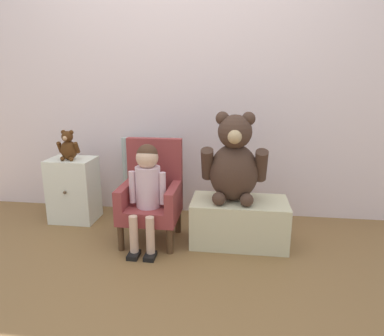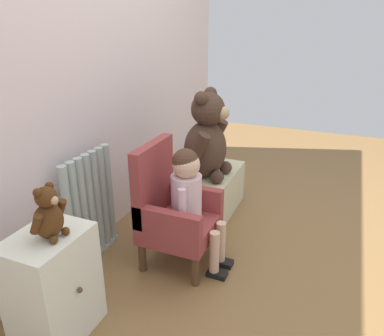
{
  "view_description": "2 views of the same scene",
  "coord_description": "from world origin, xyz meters",
  "px_view_note": "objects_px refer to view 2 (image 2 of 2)",
  "views": [
    {
      "loc": [
        0.45,
        -1.74,
        1.13
      ],
      "look_at": [
        0.15,
        0.53,
        0.53
      ],
      "focal_mm": 32.0,
      "sensor_mm": 36.0,
      "label": 1
    },
    {
      "loc": [
        -1.83,
        -0.34,
        1.36
      ],
      "look_at": [
        0.18,
        0.51,
        0.47
      ],
      "focal_mm": 35.0,
      "sensor_mm": 36.0,
      "label": 2
    }
  ],
  "objects_px": {
    "radiator": "(91,208)",
    "child_figure": "(190,193)",
    "low_bench": "(209,193)",
    "small_dresser": "(54,286)",
    "large_teddy_bear": "(207,139)",
    "child_armchair": "(172,210)",
    "small_teddy_bear": "(48,215)"
  },
  "relations": [
    {
      "from": "large_teddy_bear",
      "to": "radiator",
      "type": "bearing_deg",
      "value": 148.65
    },
    {
      "from": "radiator",
      "to": "small_dresser",
      "type": "distance_m",
      "value": 0.6
    },
    {
      "from": "child_figure",
      "to": "large_teddy_bear",
      "type": "relative_size",
      "value": 1.17
    },
    {
      "from": "large_teddy_bear",
      "to": "small_teddy_bear",
      "type": "xyz_separation_m",
      "value": [
        -1.28,
        0.2,
        0.04
      ]
    },
    {
      "from": "radiator",
      "to": "large_teddy_bear",
      "type": "xyz_separation_m",
      "value": [
        0.73,
        -0.44,
        0.26
      ]
    },
    {
      "from": "child_figure",
      "to": "low_bench",
      "type": "height_order",
      "value": "child_figure"
    },
    {
      "from": "child_armchair",
      "to": "small_teddy_bear",
      "type": "distance_m",
      "value": 0.79
    },
    {
      "from": "small_dresser",
      "to": "low_bench",
      "type": "xyz_separation_m",
      "value": [
        1.33,
        -0.24,
        -0.1
      ]
    },
    {
      "from": "large_teddy_bear",
      "to": "low_bench",
      "type": "bearing_deg",
      "value": -6.3
    },
    {
      "from": "small_dresser",
      "to": "low_bench",
      "type": "height_order",
      "value": "small_dresser"
    },
    {
      "from": "large_teddy_bear",
      "to": "small_dresser",
      "type": "bearing_deg",
      "value": 169.85
    },
    {
      "from": "child_armchair",
      "to": "low_bench",
      "type": "height_order",
      "value": "child_armchair"
    },
    {
      "from": "radiator",
      "to": "child_armchair",
      "type": "xyz_separation_m",
      "value": [
        0.15,
        -0.45,
        0.0
      ]
    },
    {
      "from": "radiator",
      "to": "low_bench",
      "type": "xyz_separation_m",
      "value": [
        0.77,
        -0.45,
        -0.17
      ]
    },
    {
      "from": "small_dresser",
      "to": "radiator",
      "type": "bearing_deg",
      "value": 20.76
    },
    {
      "from": "child_armchair",
      "to": "radiator",
      "type": "bearing_deg",
      "value": 108.65
    },
    {
      "from": "small_dresser",
      "to": "small_teddy_bear",
      "type": "height_order",
      "value": "small_teddy_bear"
    },
    {
      "from": "small_dresser",
      "to": "child_figure",
      "type": "relative_size",
      "value": 0.72
    },
    {
      "from": "radiator",
      "to": "child_figure",
      "type": "height_order",
      "value": "child_figure"
    },
    {
      "from": "child_armchair",
      "to": "small_dresser",
      "type": "bearing_deg",
      "value": 161.45
    },
    {
      "from": "low_bench",
      "to": "small_teddy_bear",
      "type": "bearing_deg",
      "value": 171.3
    },
    {
      "from": "radiator",
      "to": "low_bench",
      "type": "bearing_deg",
      "value": -30.04
    },
    {
      "from": "radiator",
      "to": "large_teddy_bear",
      "type": "bearing_deg",
      "value": -31.35
    },
    {
      "from": "child_armchair",
      "to": "low_bench",
      "type": "relative_size",
      "value": 1.08
    },
    {
      "from": "low_bench",
      "to": "large_teddy_bear",
      "type": "distance_m",
      "value": 0.43
    },
    {
      "from": "child_figure",
      "to": "radiator",
      "type": "bearing_deg",
      "value": 105.08
    },
    {
      "from": "low_bench",
      "to": "child_figure",
      "type": "bearing_deg",
      "value": -169.32
    },
    {
      "from": "child_armchair",
      "to": "small_teddy_bear",
      "type": "relative_size",
      "value": 3.07
    },
    {
      "from": "child_armchair",
      "to": "child_figure",
      "type": "bearing_deg",
      "value": -90.0
    },
    {
      "from": "small_dresser",
      "to": "small_teddy_bear",
      "type": "xyz_separation_m",
      "value": [
        0.01,
        -0.03,
        0.36
      ]
    },
    {
      "from": "child_figure",
      "to": "large_teddy_bear",
      "type": "height_order",
      "value": "large_teddy_bear"
    },
    {
      "from": "large_teddy_bear",
      "to": "child_figure",
      "type": "bearing_deg",
      "value": -167.94
    }
  ]
}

